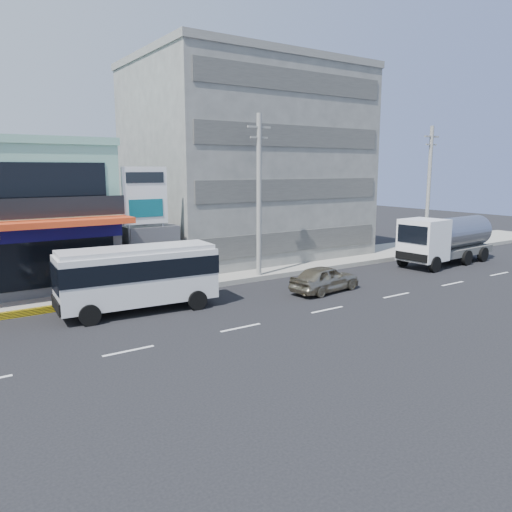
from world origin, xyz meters
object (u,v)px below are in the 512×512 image
Objects in this scene: billboard at (145,202)px; utility_pole_near at (259,196)px; satellite_dish at (143,223)px; utility_pole_far at (429,190)px; minibus at (138,273)px; concrete_building at (246,166)px; sedan at (325,278)px; tanker_truck at (445,239)px.

billboard is 0.69× the size of utility_pole_near.
billboard is (-0.50, -1.80, 1.35)m from satellite_dish.
utility_pole_far is (22.50, -1.80, 0.22)m from billboard.
satellite_dish is 0.22× the size of billboard.
utility_pole_far is at bearing 0.00° from utility_pole_near.
minibus is at bearing -113.90° from satellite_dish.
utility_pole_near is at bearing 15.91° from minibus.
minibus is at bearing -141.55° from concrete_building.
utility_pole_far is 2.27× the size of sedan.
billboard is 0.91× the size of minibus.
minibus is 1.73× the size of sedan.
sedan is at bearing -173.84° from tanker_truck.
utility_pole_near is at bearing -30.96° from satellite_dish.
satellite_dish reaches higher than tanker_truck.
utility_pole_near is 16.00m from utility_pole_far.
satellite_dish reaches higher than minibus.
utility_pole_near is (6.50, -1.80, 0.22)m from billboard.
utility_pole_far is 5.09m from tanker_truck.
minibus is 22.60m from tanker_truck.
sedan is at bearing -162.66° from utility_pole_far.
concrete_building reaches higher than satellite_dish.
concrete_building is 11.30m from satellite_dish.
minibus is 10.30m from sedan.
satellite_dish is at bearing -158.20° from concrete_building.
utility_pole_near is 2.27× the size of sedan.
billboard is 22.57m from utility_pole_far.
tanker_truck is at bearing -18.94° from satellite_dish.
concrete_building reaches higher than tanker_truck.
sedan is (-2.67, -12.18, -6.25)m from concrete_building.
utility_pole_near is at bearing -117.76° from concrete_building.
billboard is 6.75m from utility_pole_near.
billboard is at bearing 62.85° from minibus.
concrete_building is at bearing 132.41° from tanker_truck.
utility_pole_far is at bearing -32.35° from concrete_building.
sedan is 12.68m from tanker_truck.
billboard reaches higher than minibus.
concrete_building is at bearing 28.92° from billboard.
utility_pole_far is (22.00, -3.60, 1.57)m from satellite_dish.
utility_pole_near reaches higher than billboard.
billboard is at bearing -105.52° from satellite_dish.
satellite_dish is 0.17× the size of tanker_truck.
minibus is at bearing -117.15° from billboard.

